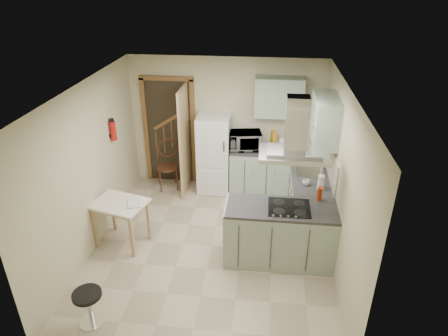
# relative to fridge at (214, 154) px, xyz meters

# --- Properties ---
(floor) EXTENTS (4.20, 4.20, 0.00)m
(floor) POSITION_rel_fridge_xyz_m (0.20, -1.80, -0.75)
(floor) COLOR #BAA990
(floor) RESTS_ON ground
(ceiling) EXTENTS (4.20, 4.20, 0.00)m
(ceiling) POSITION_rel_fridge_xyz_m (0.20, -1.80, 1.75)
(ceiling) COLOR silver
(ceiling) RESTS_ON back_wall
(back_wall) EXTENTS (3.60, 0.00, 3.60)m
(back_wall) POSITION_rel_fridge_xyz_m (0.20, 0.30, 0.50)
(back_wall) COLOR #C1BA95
(back_wall) RESTS_ON floor
(left_wall) EXTENTS (0.00, 4.20, 4.20)m
(left_wall) POSITION_rel_fridge_xyz_m (-1.60, -1.80, 0.50)
(left_wall) COLOR #C1BA95
(left_wall) RESTS_ON floor
(right_wall) EXTENTS (0.00, 4.20, 4.20)m
(right_wall) POSITION_rel_fridge_xyz_m (2.00, -1.80, 0.50)
(right_wall) COLOR #C1BA95
(right_wall) RESTS_ON floor
(doorway) EXTENTS (1.10, 0.12, 2.10)m
(doorway) POSITION_rel_fridge_xyz_m (-0.90, 0.27, 0.30)
(doorway) COLOR brown
(doorway) RESTS_ON floor
(fridge) EXTENTS (0.60, 0.60, 1.50)m
(fridge) POSITION_rel_fridge_xyz_m (0.00, 0.00, 0.00)
(fridge) COLOR white
(fridge) RESTS_ON floor
(counter_back) EXTENTS (1.08, 0.60, 0.90)m
(counter_back) POSITION_rel_fridge_xyz_m (0.86, 0.00, -0.30)
(counter_back) COLOR #9EB2A0
(counter_back) RESTS_ON floor
(counter_right) EXTENTS (0.60, 1.95, 0.90)m
(counter_right) POSITION_rel_fridge_xyz_m (1.70, -0.68, -0.30)
(counter_right) COLOR #9EB2A0
(counter_right) RESTS_ON floor
(splashback) EXTENTS (1.68, 0.02, 0.50)m
(splashback) POSITION_rel_fridge_xyz_m (1.16, 0.29, 0.40)
(splashback) COLOR beige
(splashback) RESTS_ON counter_back
(wall_cabinet_back) EXTENTS (0.85, 0.35, 0.70)m
(wall_cabinet_back) POSITION_rel_fridge_xyz_m (1.15, 0.12, 1.10)
(wall_cabinet_back) COLOR #9EB2A0
(wall_cabinet_back) RESTS_ON back_wall
(wall_cabinet_right) EXTENTS (0.35, 0.90, 0.70)m
(wall_cabinet_right) POSITION_rel_fridge_xyz_m (1.82, -0.95, 1.10)
(wall_cabinet_right) COLOR #9EB2A0
(wall_cabinet_right) RESTS_ON right_wall
(peninsula) EXTENTS (1.55, 0.65, 0.90)m
(peninsula) POSITION_rel_fridge_xyz_m (1.22, -1.98, -0.30)
(peninsula) COLOR #9EB2A0
(peninsula) RESTS_ON floor
(hob) EXTENTS (0.58, 0.50, 0.01)m
(hob) POSITION_rel_fridge_xyz_m (1.32, -1.98, 0.16)
(hob) COLOR black
(hob) RESTS_ON peninsula
(extractor_hood) EXTENTS (0.90, 0.55, 0.10)m
(extractor_hood) POSITION_rel_fridge_xyz_m (1.32, -1.98, 0.97)
(extractor_hood) COLOR silver
(extractor_hood) RESTS_ON ceiling
(sink) EXTENTS (0.45, 0.40, 0.01)m
(sink) POSITION_rel_fridge_xyz_m (1.70, -0.85, 0.16)
(sink) COLOR silver
(sink) RESTS_ON counter_right
(fire_extinguisher) EXTENTS (0.10, 0.10, 0.32)m
(fire_extinguisher) POSITION_rel_fridge_xyz_m (-1.54, -0.90, 0.75)
(fire_extinguisher) COLOR #B2140F
(fire_extinguisher) RESTS_ON left_wall
(drop_leaf_table) EXTENTS (0.91, 0.77, 0.73)m
(drop_leaf_table) POSITION_rel_fridge_xyz_m (-1.19, -1.86, -0.38)
(drop_leaf_table) COLOR #D3C082
(drop_leaf_table) RESTS_ON floor
(bentwood_chair) EXTENTS (0.50, 0.50, 0.89)m
(bentwood_chair) POSITION_rel_fridge_xyz_m (-0.91, -0.06, -0.30)
(bentwood_chair) COLOR #54311C
(bentwood_chair) RESTS_ON floor
(stool) EXTENTS (0.38, 0.38, 0.47)m
(stool) POSITION_rel_fridge_xyz_m (-1.06, -3.43, -0.52)
(stool) COLOR black
(stool) RESTS_ON floor
(microwave) EXTENTS (0.64, 0.49, 0.32)m
(microwave) POSITION_rel_fridge_xyz_m (0.57, -0.03, 0.31)
(microwave) COLOR black
(microwave) RESTS_ON counter_back
(kettle) EXTENTS (0.18, 0.18, 0.24)m
(kettle) POSITION_rel_fridge_xyz_m (1.28, -0.02, 0.27)
(kettle) COLOR white
(kettle) RESTS_ON counter_back
(cereal_box) EXTENTS (0.12, 0.20, 0.28)m
(cereal_box) POSITION_rel_fridge_xyz_m (1.10, 0.19, 0.29)
(cereal_box) COLOR gold
(cereal_box) RESTS_ON counter_back
(soap_bottle) EXTENTS (0.10, 0.11, 0.18)m
(soap_bottle) POSITION_rel_fridge_xyz_m (1.77, -0.39, 0.24)
(soap_bottle) COLOR silver
(soap_bottle) RESTS_ON counter_right
(paper_towel) EXTENTS (0.12, 0.12, 0.24)m
(paper_towel) POSITION_rel_fridge_xyz_m (1.81, -1.40, 0.27)
(paper_towel) COLOR silver
(paper_towel) RESTS_ON counter_right
(cup) EXTENTS (0.12, 0.12, 0.09)m
(cup) POSITION_rel_fridge_xyz_m (1.60, -1.29, 0.19)
(cup) COLOR white
(cup) RESTS_ON counter_right
(red_bottle) EXTENTS (0.09, 0.09, 0.21)m
(red_bottle) POSITION_rel_fridge_xyz_m (1.76, -1.72, 0.25)
(red_bottle) COLOR #A52C0E
(red_bottle) RESTS_ON peninsula
(book) EXTENTS (0.25, 0.30, 0.11)m
(book) POSITION_rel_fridge_xyz_m (-1.05, -1.89, 0.04)
(book) COLOR #9A3348
(book) RESTS_ON drop_leaf_table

